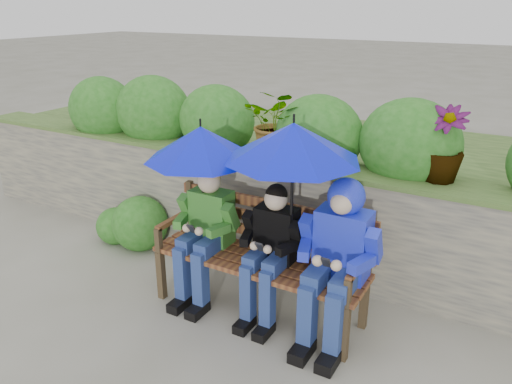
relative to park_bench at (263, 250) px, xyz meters
The scene contains 8 objects.
ground 0.53m from the park_bench, behind, with size 60.00×60.00×0.00m, color #6C6A5B.
garden_backdrop 1.64m from the park_bench, 95.24° to the left, with size 8.00×2.88×1.69m.
park_bench is the anchor object (origin of this frame).
boy_left 0.51m from the park_bench, behind, with size 0.50×0.58×1.13m.
boy_middle 0.17m from the park_bench, 35.20° to the right, with size 0.47×0.55×1.09m.
boy_right 0.68m from the park_bench, ahead, with size 0.57×0.69×1.22m.
umbrella_left 0.97m from the park_bench, behind, with size 0.90×0.90×0.84m.
umbrella_right 0.97m from the park_bench, ahead, with size 0.98×0.98×0.93m.
Camera 1 is at (1.80, -3.10, 2.35)m, focal length 35.00 mm.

